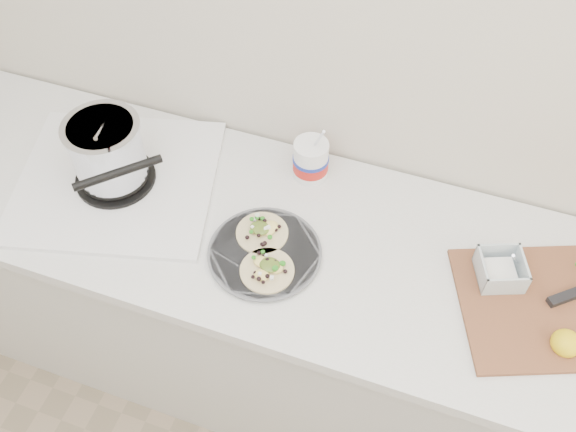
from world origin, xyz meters
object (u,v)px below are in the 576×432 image
(stove, at_px, (111,162))
(taco_plate, at_px, (265,251))
(tub, at_px, (312,158))
(cutboard, at_px, (559,299))

(stove, relative_size, taco_plate, 2.22)
(tub, distance_m, cutboard, 0.75)
(tub, height_order, cutboard, tub)
(taco_plate, relative_size, cutboard, 0.50)
(stove, relative_size, cutboard, 1.11)
(stove, distance_m, tub, 0.56)
(stove, height_order, taco_plate, stove)
(stove, xyz_separation_m, cutboard, (1.23, 0.01, -0.07))
(taco_plate, distance_m, tub, 0.32)
(stove, distance_m, taco_plate, 0.51)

